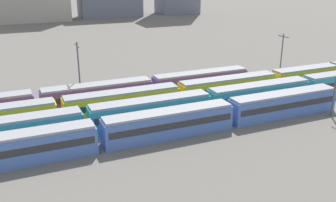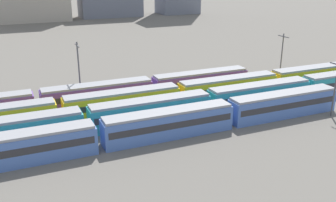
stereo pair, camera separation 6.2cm
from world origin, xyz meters
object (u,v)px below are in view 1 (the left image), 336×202
(train_track_2, at_px, (273,81))
(catenary_pole_2, at_px, (335,85))
(train_track_3, at_px, (98,94))
(catenary_pole_3, at_px, (282,52))
(train_track_0, at_px, (169,123))
(catenary_pole_1, at_px, (79,69))
(train_track_1, at_px, (259,94))

(train_track_2, height_order, catenary_pole_2, catenary_pole_2)
(train_track_3, distance_m, catenary_pole_3, 39.41)
(train_track_0, distance_m, catenary_pole_1, 20.80)
(catenary_pole_1, xyz_separation_m, catenary_pole_3, (41.38, -0.27, -0.69))
(train_track_2, bearing_deg, catenary_pole_1, 165.77)
(train_track_0, bearing_deg, train_track_2, 22.50)
(train_track_1, height_order, train_track_2, same)
(train_track_1, relative_size, catenary_pole_2, 10.90)
(train_track_2, xyz_separation_m, train_track_3, (-30.96, 5.20, -0.00))
(train_track_3, relative_size, catenary_pole_3, 6.34)
(train_track_0, xyz_separation_m, catenary_pole_3, (33.33, 18.54, 3.03))
(train_track_0, distance_m, train_track_3, 16.66)
(catenary_pole_2, distance_m, catenary_pole_3, 22.71)
(catenary_pole_3, bearing_deg, train_track_3, -175.71)
(train_track_0, height_order, train_track_1, same)
(train_track_1, bearing_deg, train_track_0, -164.16)
(catenary_pole_1, height_order, catenary_pole_2, catenary_pole_1)
(train_track_2, relative_size, catenary_pole_2, 13.10)
(train_track_2, xyz_separation_m, catenary_pole_3, (8.22, 8.14, 3.03))
(train_track_0, height_order, catenary_pole_2, catenary_pole_2)
(train_track_0, height_order, train_track_3, same)
(train_track_1, distance_m, catenary_pole_2, 11.42)
(train_track_2, distance_m, catenary_pole_2, 13.63)
(catenary_pole_2, bearing_deg, train_track_3, 149.73)
(train_track_3, xyz_separation_m, catenary_pole_3, (39.18, 2.94, 3.03))
(train_track_1, distance_m, train_track_3, 26.32)
(train_track_1, height_order, catenary_pole_1, catenary_pole_1)
(train_track_1, height_order, catenary_pole_2, catenary_pole_2)
(train_track_1, height_order, train_track_3, same)
(catenary_pole_3, bearing_deg, train_track_2, -135.29)
(train_track_1, relative_size, train_track_2, 0.83)
(train_track_0, bearing_deg, catenary_pole_1, 113.18)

